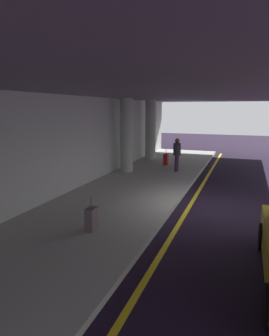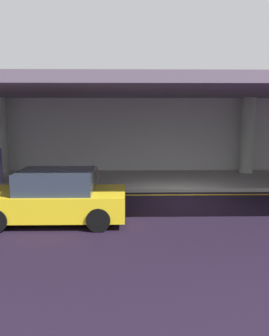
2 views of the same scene
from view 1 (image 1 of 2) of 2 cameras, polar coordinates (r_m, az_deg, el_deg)
ground_plane at (r=10.56m, az=13.56°, el=-7.37°), size 60.00×60.00×0.00m
sidewalk at (r=11.29m, az=-2.30°, el=-5.44°), size 26.00×4.20×0.15m
lane_stripe_yellow at (r=10.64m, az=10.40°, el=-7.08°), size 26.00×0.14×0.01m
support_column_center at (r=15.12m, az=-1.54°, el=6.17°), size 0.65×0.65×3.65m
support_column_right_mid at (r=18.88m, az=3.03°, el=7.17°), size 0.65×0.65×3.65m
ceiling_overhang at (r=10.65m, az=0.10°, el=14.67°), size 28.00×13.20×0.30m
terminal_back_wall at (r=11.95m, az=-12.40°, el=4.19°), size 26.00×0.30×3.80m
traveler_with_luggage at (r=15.38m, az=8.04°, el=2.91°), size 0.38×0.38×1.68m
suitcase_upright_primary at (r=8.07m, az=-8.12°, el=-9.58°), size 0.36×0.22×0.90m
suitcase_upright_secondary at (r=17.16m, az=5.96°, el=1.62°), size 0.36×0.22×0.90m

